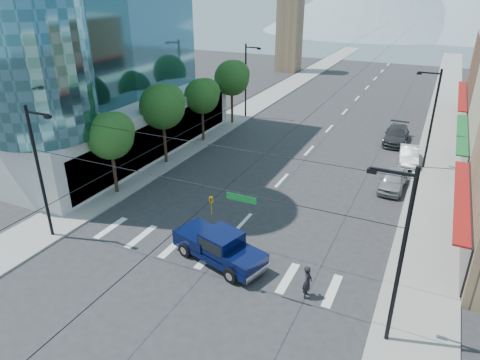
{
  "coord_description": "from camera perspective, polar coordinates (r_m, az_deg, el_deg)",
  "views": [
    {
      "loc": [
        11.07,
        -17.76,
        15.46
      ],
      "look_at": [
        -0.51,
        6.66,
        3.0
      ],
      "focal_mm": 32.0,
      "sensor_mm": 36.0,
      "label": 1
    }
  ],
  "objects": [
    {
      "name": "pickup_truck",
      "position": [
        26.07,
        -2.84,
        -8.74
      ],
      "size": [
        6.5,
        3.79,
        2.09
      ],
      "rotation": [
        0.0,
        0.0,
        -0.28
      ],
      "color": "#070F38",
      "rests_on": "ground"
    },
    {
      "name": "tree_near",
      "position": [
        34.19,
        -16.73,
        5.86
      ],
      "size": [
        3.65,
        3.64,
        6.71
      ],
      "color": "black",
      "rests_on": "ground"
    },
    {
      "name": "parked_car_far",
      "position": [
        48.47,
        20.14,
        5.66
      ],
      "size": [
        2.49,
        5.86,
        1.68
      ],
      "primitive_type": "imported",
      "rotation": [
        0.0,
        0.0,
        0.02
      ],
      "color": "#313134",
      "rests_on": "ground"
    },
    {
      "name": "ground",
      "position": [
        26.02,
        -5.4,
        -11.83
      ],
      "size": [
        160.0,
        160.0,
        0.0
      ],
      "primitive_type": "plane",
      "color": "#28282B",
      "rests_on": "ground"
    },
    {
      "name": "tree_midnear",
      "position": [
        39.24,
        -10.11,
        9.81
      ],
      "size": [
        4.09,
        4.09,
        7.52
      ],
      "color": "black",
      "rests_on": "ground"
    },
    {
      "name": "signal_rig",
      "position": [
        22.72,
        -6.72,
        -3.86
      ],
      "size": [
        21.8,
        0.2,
        9.0
      ],
      "color": "black",
      "rests_on": "ground"
    },
    {
      "name": "tree_midfar",
      "position": [
        45.09,
        -4.92,
        11.24
      ],
      "size": [
        3.65,
        3.64,
        6.71
      ],
      "color": "black",
      "rests_on": "ground"
    },
    {
      "name": "parked_car_near",
      "position": [
        37.22,
        19.76,
        0.03
      ],
      "size": [
        2.13,
        4.83,
        1.62
      ],
      "primitive_type": "imported",
      "rotation": [
        0.0,
        0.0,
        -0.05
      ],
      "color": "#A3A3A7",
      "rests_on": "ground"
    },
    {
      "name": "parked_car_mid",
      "position": [
        43.18,
        21.6,
        3.07
      ],
      "size": [
        2.12,
        4.84,
        1.55
      ],
      "primitive_type": "imported",
      "rotation": [
        0.0,
        0.0,
        0.1
      ],
      "color": "white",
      "rests_on": "ground"
    },
    {
      "name": "pedestrian",
      "position": [
        23.72,
        8.97,
        -13.26
      ],
      "size": [
        0.53,
        0.75,
        1.94
      ],
      "primitive_type": "imported",
      "rotation": [
        0.0,
        0.0,
        1.67
      ],
      "color": "black",
      "rests_on": "ground"
    },
    {
      "name": "lamp_pole_ne",
      "position": [
        41.13,
        24.14,
        7.77
      ],
      "size": [
        2.0,
        0.25,
        9.0
      ],
      "color": "black",
      "rests_on": "ground"
    },
    {
      "name": "tree_far",
      "position": [
        50.99,
        -0.92,
        13.59
      ],
      "size": [
        4.09,
        4.09,
        7.52
      ],
      "color": "black",
      "rests_on": "ground"
    },
    {
      "name": "lamp_pole_nw",
      "position": [
        53.52,
        0.9,
        13.41
      ],
      "size": [
        2.0,
        0.25,
        9.0
      ],
      "color": "black",
      "rests_on": "ground"
    },
    {
      "name": "sidewalk_right",
      "position": [
        59.78,
        25.56,
        7.41
      ],
      "size": [
        4.0,
        120.0,
        0.15
      ],
      "primitive_type": "cube",
      "color": "gray",
      "rests_on": "ground"
    },
    {
      "name": "sidewalk_left",
      "position": [
        64.07,
        3.55,
        10.81
      ],
      "size": [
        4.0,
        120.0,
        0.15
      ],
      "primitive_type": "cube",
      "color": "gray",
      "rests_on": "ground"
    },
    {
      "name": "clock_tower",
      "position": [
        84.53,
        6.75,
        21.33
      ],
      "size": [
        4.8,
        4.8,
        20.4
      ],
      "color": "#8C6B4C",
      "rests_on": "ground"
    }
  ]
}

